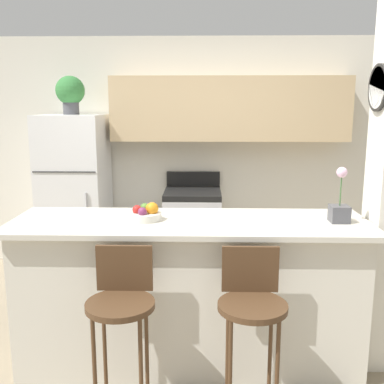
# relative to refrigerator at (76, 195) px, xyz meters

# --- Properties ---
(ground_plane) EXTENTS (14.00, 14.00, 0.00)m
(ground_plane) POSITION_rel_refrigerator_xyz_m (1.28, -1.74, -0.86)
(ground_plane) COLOR gray
(wall_back) EXTENTS (5.60, 0.38, 2.55)m
(wall_back) POSITION_rel_refrigerator_xyz_m (1.42, 0.34, 0.62)
(wall_back) COLOR silver
(wall_back) RESTS_ON ground_plane
(counter_bar) EXTENTS (2.44, 0.75, 1.05)m
(counter_bar) POSITION_rel_refrigerator_xyz_m (1.28, -1.74, -0.33)
(counter_bar) COLOR silver
(counter_bar) RESTS_ON ground_plane
(refrigerator) EXTENTS (0.66, 0.73, 1.72)m
(refrigerator) POSITION_rel_refrigerator_xyz_m (0.00, 0.00, 0.00)
(refrigerator) COLOR white
(refrigerator) RESTS_ON ground_plane
(stove_range) EXTENTS (0.60, 0.65, 1.07)m
(stove_range) POSITION_rel_refrigerator_xyz_m (1.26, 0.04, -0.40)
(stove_range) COLOR silver
(stove_range) RESTS_ON ground_plane
(bar_stool_left) EXTENTS (0.40, 0.40, 1.00)m
(bar_stool_left) POSITION_rel_refrigerator_xyz_m (0.90, -2.30, -0.18)
(bar_stool_left) COLOR #4C331E
(bar_stool_left) RESTS_ON ground_plane
(bar_stool_right) EXTENTS (0.40, 0.40, 1.00)m
(bar_stool_right) POSITION_rel_refrigerator_xyz_m (1.65, -2.30, -0.18)
(bar_stool_right) COLOR #4C331E
(bar_stool_right) RESTS_ON ground_plane
(potted_plant_on_fridge) EXTENTS (0.30, 0.30, 0.39)m
(potted_plant_on_fridge) POSITION_rel_refrigerator_xyz_m (-0.00, 0.00, 1.08)
(potted_plant_on_fridge) COLOR #4C4C51
(potted_plant_on_fridge) RESTS_ON refrigerator
(orchid_vase) EXTENTS (0.12, 0.12, 0.37)m
(orchid_vase) POSITION_rel_refrigerator_xyz_m (2.28, -1.75, 0.29)
(orchid_vase) COLOR #4C4C51
(orchid_vase) RESTS_ON counter_bar
(fruit_bowl) EXTENTS (0.23, 0.23, 0.12)m
(fruit_bowl) POSITION_rel_refrigerator_xyz_m (0.98, -1.73, 0.23)
(fruit_bowl) COLOR silver
(fruit_bowl) RESTS_ON counter_bar
(trash_bin) EXTENTS (0.28, 0.28, 0.38)m
(trash_bin) POSITION_rel_refrigerator_xyz_m (0.55, -0.25, -0.67)
(trash_bin) COLOR #59595B
(trash_bin) RESTS_ON ground_plane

